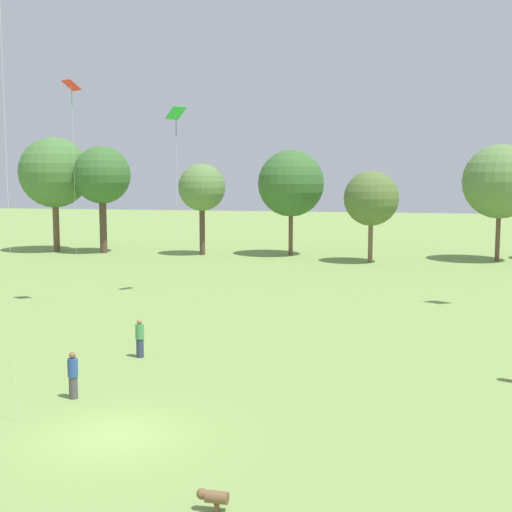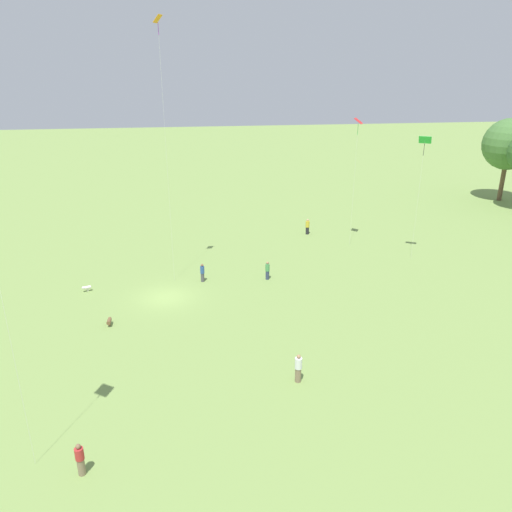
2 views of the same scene
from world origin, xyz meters
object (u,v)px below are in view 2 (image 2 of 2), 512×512
Objects in this scene: kite_3 at (425,144)px; dog_1 at (109,321)px; person_3 at (298,368)px; kite_1 at (159,45)px; kite_2 at (358,127)px; person_1 at (307,227)px; dog_0 at (86,288)px; person_0 at (267,270)px; person_4 at (80,460)px; person_2 at (202,273)px.

kite_3 is 15.45× the size of dog_1.
dog_1 is at bearing 68.91° from person_3.
kite_1 is 1.64× the size of kite_2.
person_1 is 2.39× the size of dog_0.
dog_1 is at bearing 93.55° from kite_3.
dog_0 is at bearing 115.06° from dog_1.
person_0 is at bearing 151.02° from person_1.
person_4 is 37.94m from kite_3.
kite_1 reaches higher than dog_0.
person_4 reaches higher than dog_0.
person_4 reaches higher than person_2.
person_3 reaches higher than dog_1.
dog_0 is at bearing 125.66° from person_2.
person_3 is (15.79, 5.08, 0.09)m from person_2.
person_2 is 0.13× the size of kite_2.
person_4 is 2.26× the size of dog_1.
person_2 is 23.33m from kite_3.
person_3 is (15.47, -0.68, 0.09)m from person_0.
person_2 is 2.26× the size of dog_0.
person_1 reaches higher than person_4.
kite_3 is at bearing -105.65° from dog_0.
person_4 is 21.10m from dog_0.
person_0 is 15.49m from person_3.
dog_1 is at bearing 59.18° from person_0.
kite_1 is at bearing 79.19° from kite_3.
person_2 is 0.96× the size of person_4.
kite_1 is at bearing 104.83° from person_2.
kite_1 is at bearing 39.26° from person_3.
kite_3 is at bearing -25.53° from person_3.
person_4 is 29.22m from kite_1.
person_1 is at bearing 27.84° from kite_3.
person_3 is at bearing 119.37° from person_0.
person_2 reaches higher than dog_1.
kite_1 is 20.80m from kite_2.
person_0 is at bearing 29.34° from dog_1.
dog_1 is at bearing 170.71° from person_4.
kite_1 is 21.01m from dog_1.
person_3 is at bearing 104.63° from person_4.
kite_3 is 31.44m from dog_1.
kite_2 is 1.10× the size of kite_3.
kite_1 reaches higher than person_1.
person_2 is 0.08× the size of kite_1.
kite_2 is at bearing 130.53° from person_4.
kite_1 reaches higher than person_4.
person_3 reaches higher than dog_0.
kite_3 reaches higher than person_3.
person_0 is at bearing 85.82° from kite_3.
dog_1 is at bearing 36.03° from kite_1.
person_3 is at bearing -33.69° from dog_1.
person_1 reaches higher than dog_1.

